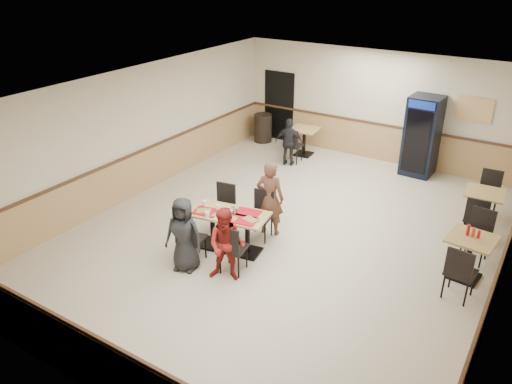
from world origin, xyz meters
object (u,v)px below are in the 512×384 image
Objects in this scene: side_table_far at (483,204)px; trash_bin at (263,128)px; diner_woman_right at (227,245)px; lone_diner at (289,142)px; diner_woman_left at (184,235)px; back_table at (304,137)px; main_table at (230,225)px; side_table_near at (470,251)px; diner_man_opposite at (270,198)px; pepsi_cooler at (422,136)px.

side_table_far is 7.00m from trash_bin.
diner_woman_right is 1.06× the size of lone_diner.
diner_woman_left is 6.34m from back_table.
main_table is 4.34m from side_table_near.
diner_man_opposite is 3.81m from side_table_near.
lone_diner is 0.90m from back_table.
back_table is at bearing -106.54° from lone_diner.
diner_woman_right is (0.52, -0.83, 0.16)m from main_table.
back_table is at bearing 81.58° from diner_woman_left.
main_table is at bearing -160.28° from side_table_near.
diner_woman_right is 1.65× the size of side_table_near.
side_table_near is 2.10m from side_table_far.
side_table_far reaches higher than back_table.
lone_diner is 6.00m from side_table_near.
diner_woman_right reaches higher than side_table_near.
diner_woman_left is 1.75× the size of side_table_far.
diner_man_opposite is at bearing -106.94° from pepsi_cooler.
diner_woman_left is 7.06m from trash_bin.
trash_bin reaches higher than back_table.
diner_woman_left is 0.85m from diner_woman_right.
diner_man_opposite reaches higher than side_table_near.
trash_bin is (-2.74, 5.66, -0.10)m from main_table.
back_table is 0.38× the size of pepsi_cooler.
back_table is 3.21m from pepsi_cooler.
diner_man_opposite is 1.95× the size of side_table_far.
lone_diner is at bearing -37.96° from trash_bin.
diner_woman_right is 5.56m from side_table_far.
main_table is 4.56m from lone_diner.
back_table is at bearing 143.64° from side_table_near.
lone_diner is (-0.82, 5.39, -0.06)m from diner_woman_left.
lone_diner reaches higher than side_table_far.
back_table is (-0.00, 0.90, -0.13)m from lone_diner.
trash_bin reaches higher than main_table.
diner_woman_right is 4.24m from side_table_near.
lone_diner reaches higher than back_table.
side_table_near is 1.04× the size of side_table_far.
lone_diner is at bearing -155.07° from pepsi_cooler.
back_table is at bearing 92.34° from main_table.
lone_diner is at bearing 170.36° from side_table_far.
diner_woman_right is (0.84, 0.14, -0.02)m from diner_woman_left.
diner_woman_right reaches higher than main_table.
diner_man_opposite is 0.77× the size of pepsi_cooler.
pepsi_cooler reaches higher than side_table_far.
diner_woman_left is at bearing -117.90° from main_table.
trash_bin is (-6.67, 2.11, -0.11)m from side_table_far.
trash_bin is (-6.82, 4.20, -0.12)m from side_table_near.
diner_woman_left reaches higher than lone_diner.
back_table is at bearing -84.49° from diner_man_opposite.
side_table_near is at bearing -85.88° from side_table_far.
main_table is at bearing -77.88° from back_table.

